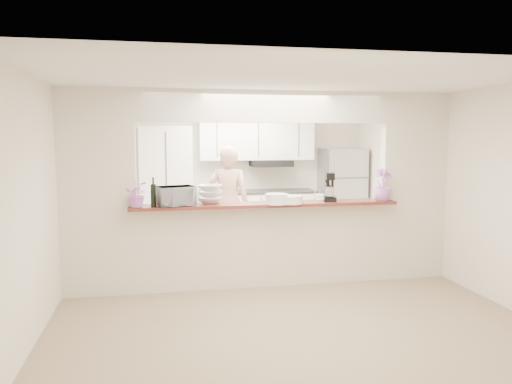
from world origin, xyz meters
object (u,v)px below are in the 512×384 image
object	(u,v)px
refrigerator	(342,194)
toaster_oven	(176,196)
stand_mixer	(330,188)
person	(229,204)

from	to	relation	value
refrigerator	toaster_oven	distance (m)	4.22
stand_mixer	person	bearing A→B (deg)	127.70
stand_mixer	person	distance (m)	1.88
toaster_oven	stand_mixer	bearing A→B (deg)	-13.49
refrigerator	toaster_oven	bearing A→B (deg)	-139.16
refrigerator	stand_mixer	bearing A→B (deg)	-114.02
toaster_oven	person	bearing A→B (deg)	45.23
toaster_oven	person	xyz separation A→B (m)	(0.86, 1.52, -0.32)
refrigerator	stand_mixer	size ratio (longest dim) A/B	4.58
stand_mixer	person	size ratio (longest dim) A/B	0.21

